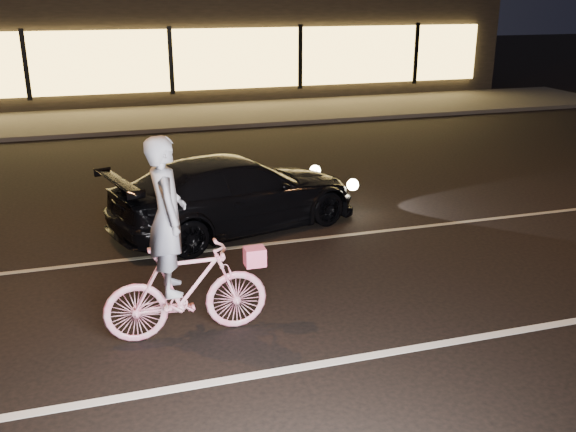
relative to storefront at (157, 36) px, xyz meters
name	(u,v)px	position (x,y,z in m)	size (l,w,h in m)	color
ground	(321,297)	(0.00, -18.97, -2.15)	(90.00, 90.00, 0.00)	black
lane_stripe_near	(367,356)	(0.00, -20.47, -2.14)	(60.00, 0.12, 0.01)	silver
lane_stripe_far	(278,243)	(0.00, -16.97, -2.14)	(60.00, 0.10, 0.01)	gray
sidewalk	(181,117)	(0.00, -5.97, -2.09)	(30.00, 4.00, 0.12)	#383533
storefront	(157,36)	(0.00, 0.00, 0.00)	(25.40, 8.42, 4.20)	black
cyclist	(181,269)	(-1.83, -19.42, -1.31)	(1.87, 0.65, 2.36)	#FF4486
sedan	(236,193)	(-0.47, -16.10, -1.53)	(4.55, 2.86, 1.23)	black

